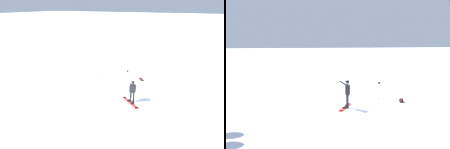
% 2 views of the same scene
% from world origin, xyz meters
% --- Properties ---
extents(ground_plane, '(300.00, 300.00, 0.00)m').
position_xyz_m(ground_plane, '(0.00, 0.00, 0.00)').
color(ground_plane, white).
extents(snowboarder, '(0.47, 0.70, 1.74)m').
position_xyz_m(snowboarder, '(-0.49, 0.78, 1.05)').
color(snowboarder, black).
rests_on(snowboarder, ground_plane).
extents(snowboard, '(1.58, 1.20, 0.10)m').
position_xyz_m(snowboard, '(-0.41, 0.88, 0.02)').
color(snowboard, '#B23333').
rests_on(snowboard, ground_plane).
extents(gear_bag_large, '(0.67, 0.63, 0.23)m').
position_xyz_m(gear_bag_large, '(-0.07, -3.05, 0.12)').
color(gear_bag_large, black).
rests_on(gear_bag_large, ground_plane).
extents(camera_tripod, '(0.57, 0.60, 1.26)m').
position_xyz_m(camera_tripod, '(0.84, -1.86, 0.91)').
color(camera_tripod, '#262628').
rests_on(camera_tripod, ground_plane).
extents(ski_poles, '(0.29, 0.27, 1.18)m').
position_xyz_m(ski_poles, '(2.26, 0.08, 0.78)').
color(ski_poles, gray).
rests_on(ski_poles, ground_plane).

